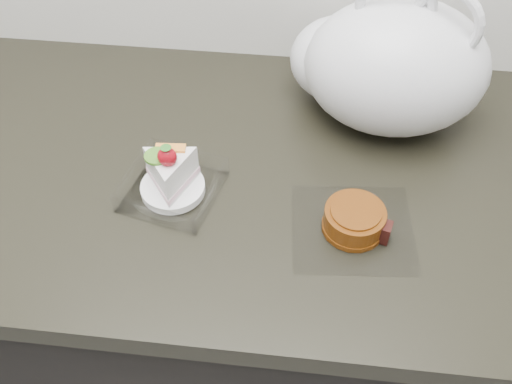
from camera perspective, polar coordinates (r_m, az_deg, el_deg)
name	(u,v)px	position (r m, az deg, el deg)	size (l,w,h in m)	color
counter	(219,305)	(1.29, -3.67, -11.25)	(2.04, 0.64, 0.90)	black
cake_tray	(172,180)	(0.87, -8.44, 1.19)	(0.16, 0.16, 0.11)	white
mooncake_wrap	(355,222)	(0.84, 9.86, -2.95)	(0.19, 0.18, 0.04)	white
plastic_bag	(385,65)	(0.97, 12.73, 12.31)	(0.37, 0.30, 0.27)	white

